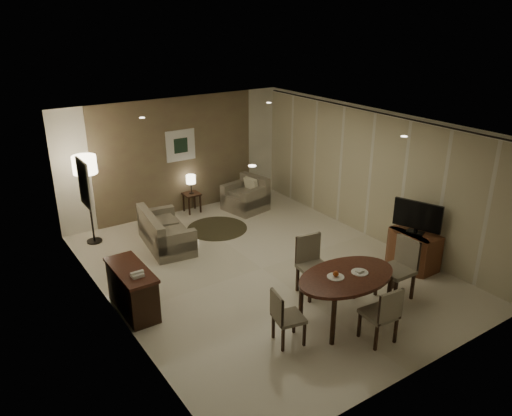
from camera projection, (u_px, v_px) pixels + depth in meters
room_shell at (250, 194)px, 9.12m from camera, size 5.50×7.00×2.70m
taupe_accent at (177, 156)px, 11.50m from camera, size 3.96×0.03×2.70m
curtain_wall at (370, 176)px, 10.21m from camera, size 0.08×6.70×2.58m
curtain_rod at (376, 112)px, 9.72m from camera, size 0.03×6.80×0.03m
art_back_frame at (181, 145)px, 11.44m from camera, size 0.72×0.03×0.72m
art_back_canvas at (181, 146)px, 11.43m from camera, size 0.34×0.01×0.34m
art_left_frame at (84, 184)px, 8.14m from camera, size 0.03×0.60×0.80m
art_left_canvas at (85, 184)px, 8.15m from camera, size 0.01×0.46×0.64m
downlight_nl at (252, 166)px, 6.21m from camera, size 0.10×0.10×0.01m
downlight_nr at (404, 136)px, 7.66m from camera, size 0.10×0.10×0.01m
downlight_fl at (142, 118)px, 8.98m from camera, size 0.10×0.10×0.01m
downlight_fr at (269, 103)px, 10.43m from camera, size 0.10×0.10×0.01m
console_desk at (133, 290)px, 7.88m from camera, size 0.48×1.20×0.75m
telephone at (137, 274)px, 7.49m from camera, size 0.20×0.14×0.09m
tv_cabinet at (414, 249)px, 9.27m from camera, size 0.48×0.90×0.70m
flat_tv at (418, 216)px, 9.01m from camera, size 0.36×0.85×0.60m
dining_table at (345, 298)px, 7.64m from camera, size 1.66×1.04×0.78m
chair_near at (379, 313)px, 7.14m from camera, size 0.48×0.48×0.91m
chair_far at (315, 267)px, 8.30m from camera, size 0.55×0.55×1.01m
chair_left at (289, 317)px, 7.11m from camera, size 0.48×0.48×0.84m
chair_right at (396, 270)px, 8.20m from camera, size 0.50×0.50×1.03m
plate_a at (336, 277)px, 7.44m from camera, size 0.26×0.26×0.02m
plate_b at (360, 272)px, 7.57m from camera, size 0.26×0.26×0.02m
fruit_apple at (336, 274)px, 7.42m from camera, size 0.09×0.09×0.09m
napkin at (360, 271)px, 7.56m from camera, size 0.12×0.08×0.03m
round_rug at (217, 228)px, 11.01m from camera, size 1.32×1.32×0.01m
sofa at (166, 229)px, 10.08m from camera, size 1.64×0.96×0.73m
armchair at (245, 194)px, 11.91m from camera, size 0.99×1.03×0.79m
side_table at (192, 203)px, 11.84m from camera, size 0.37×0.37×0.47m
table_lamp at (191, 183)px, 11.66m from camera, size 0.22×0.22×0.50m
floor_lamp at (89, 200)px, 10.04m from camera, size 0.47×0.47×1.85m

